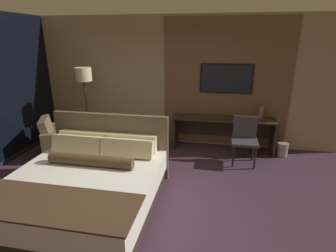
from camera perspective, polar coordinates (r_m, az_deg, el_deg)
ground_plane at (r=4.03m, az=-5.83°, el=-16.81°), size 16.00×16.00×0.00m
wall_back_tv_panel at (r=5.86m, az=2.59°, el=9.50°), size 7.20×0.09×2.80m
bed at (r=4.04m, az=-17.25°, el=-12.03°), size 2.03×2.14×1.12m
desk at (r=5.77m, az=11.89°, el=-0.22°), size 2.15×0.48×0.72m
tv at (r=5.72m, az=12.56°, el=10.07°), size 1.09×0.04×0.61m
desk_chair at (r=5.24m, az=16.33°, el=-2.08°), size 0.49×0.49×0.90m
armchair_by_window at (r=5.88m, az=-21.82°, el=-3.15°), size 1.06×1.08×0.82m
floor_lamp at (r=5.87m, az=-17.82°, el=9.31°), size 0.34×0.34×1.75m
vase_tall at (r=5.80m, az=19.60°, el=2.75°), size 0.10×0.10×0.25m
book at (r=5.68m, az=15.75°, el=1.63°), size 0.26×0.22×0.03m
waste_bin at (r=5.93m, az=23.62°, el=-4.69°), size 0.22×0.22×0.28m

